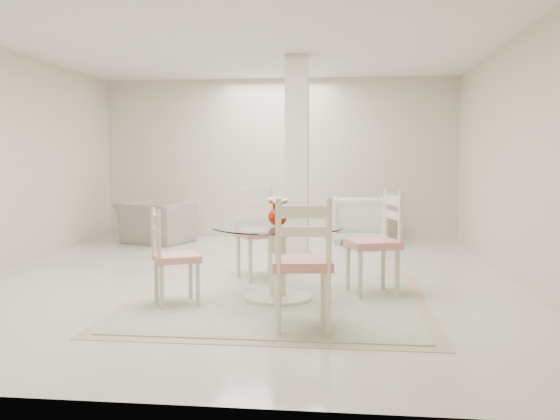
# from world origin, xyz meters

# --- Properties ---
(ground) EXTENTS (7.00, 7.00, 0.00)m
(ground) POSITION_xyz_m (0.00, 0.00, 0.00)
(ground) COLOR white
(ground) RESTS_ON ground
(room_shell) EXTENTS (6.02, 7.02, 2.71)m
(room_shell) POSITION_xyz_m (0.00, 0.00, 1.86)
(room_shell) COLOR beige
(room_shell) RESTS_ON ground
(column) EXTENTS (0.30, 0.30, 2.70)m
(column) POSITION_xyz_m (0.50, 1.30, 1.35)
(column) COLOR beige
(column) RESTS_ON ground
(area_rug) EXTENTS (2.82, 2.82, 0.02)m
(area_rug) POSITION_xyz_m (0.51, -1.04, 0.01)
(area_rug) COLOR tan
(area_rug) RESTS_ON ground
(dining_table) EXTENTS (1.24, 1.24, 0.72)m
(dining_table) POSITION_xyz_m (0.51, -1.04, 0.36)
(dining_table) COLOR #EFE9C5
(dining_table) RESTS_ON ground
(red_vase) EXTENTS (0.21, 0.20, 0.28)m
(red_vase) POSITION_xyz_m (0.51, -1.04, 0.85)
(red_vase) COLOR #A21D05
(red_vase) RESTS_ON dining_table
(dining_chair_east) EXTENTS (0.58, 0.58, 1.15)m
(dining_chair_east) POSITION_xyz_m (1.49, -0.72, 0.61)
(dining_chair_east) COLOR beige
(dining_chair_east) RESTS_ON ground
(dining_chair_north) EXTENTS (0.64, 0.64, 1.18)m
(dining_chair_north) POSITION_xyz_m (0.18, -0.07, 0.62)
(dining_chair_north) COLOR beige
(dining_chair_north) RESTS_ON ground
(dining_chair_west) EXTENTS (0.53, 0.53, 0.99)m
(dining_chair_west) POSITION_xyz_m (-0.45, -1.36, 0.52)
(dining_chair_west) COLOR beige
(dining_chair_west) RESTS_ON ground
(dining_chair_south) EXTENTS (0.52, 0.52, 1.16)m
(dining_chair_south) POSITION_xyz_m (0.82, -2.02, 0.61)
(dining_chair_south) COLOR #F5EDC9
(dining_chair_south) RESTS_ON ground
(recliner_taupe) EXTENTS (1.25, 1.17, 0.66)m
(recliner_taupe) POSITION_xyz_m (-1.87, 2.56, 0.33)
(recliner_taupe) COLOR gray
(recliner_taupe) RESTS_ON ground
(armchair_white) EXTENTS (0.81, 0.83, 0.75)m
(armchair_white) POSITION_xyz_m (1.36, 2.99, 0.37)
(armchair_white) COLOR white
(armchair_white) RESTS_ON ground
(side_table) EXTENTS (0.46, 0.46, 0.48)m
(side_table) POSITION_xyz_m (0.22, 2.11, 0.22)
(side_table) COLOR tan
(side_table) RESTS_ON ground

